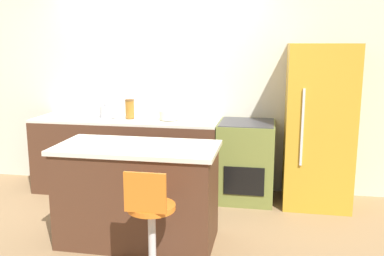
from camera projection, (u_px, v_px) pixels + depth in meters
The scene contains 10 objects.
ground_plane at pixel (146, 202), 4.93m from camera, with size 14.00×14.00×0.00m, color #8E704C.
wall_back at pixel (160, 84), 5.36m from camera, with size 8.00×0.06×2.60m.
back_counter at pixel (127, 155), 5.24m from camera, with size 2.25×0.66×0.92m.
kitchen_island at pixel (138, 194), 3.90m from camera, with size 1.45×0.71×0.91m.
oven_range at pixel (246, 161), 4.98m from camera, with size 0.64×0.67×0.92m.
refrigerator at pixel (318, 126), 4.74m from camera, with size 0.72×0.70×1.80m.
stool_chair at pixel (151, 226), 3.24m from camera, with size 0.37×0.37×0.90m.
kettle at pixel (108, 110), 5.17m from camera, with size 0.19×0.19×0.23m.
mixing_bowl at pixel (169, 115), 5.04m from camera, with size 0.23×0.23×0.11m.
canister_jar at pixel (130, 109), 5.11m from camera, with size 0.11×0.11×0.23m.
Camera 1 is at (1.37, -4.49, 1.81)m, focal length 40.00 mm.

